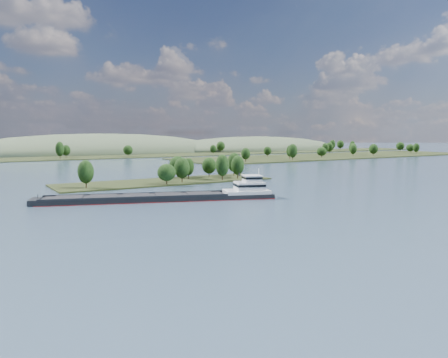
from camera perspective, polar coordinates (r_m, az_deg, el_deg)
ground at (r=151.55m, az=1.71°, el=-2.62°), size 1800.00×1800.00×0.00m
tree_island at (r=205.71m, az=-5.78°, el=0.70°), size 100.00×33.34×13.40m
right_bank at (r=438.81m, az=14.33°, el=3.03°), size 320.00×90.00×14.76m
back_shoreline at (r=415.96m, az=-18.69°, el=2.70°), size 900.00×60.00×16.04m
hill_east at (r=586.08m, az=4.19°, el=3.82°), size 260.00×140.00×36.00m
hill_west at (r=525.35m, az=-15.87°, el=3.35°), size 320.00×160.00×44.00m
cargo_barge at (r=149.91m, az=-6.49°, el=-2.22°), size 79.17×35.51×10.89m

